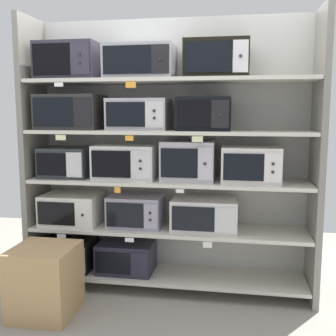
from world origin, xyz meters
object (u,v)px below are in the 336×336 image
shipping_carton (45,281)px  microwave_6 (126,162)px  microwave_0 (70,252)px  microwave_9 (71,112)px  microwave_10 (139,114)px  microwave_12 (69,61)px  microwave_11 (204,114)px  microwave_2 (73,208)px  microwave_13 (140,62)px  microwave_7 (188,161)px  microwave_8 (251,164)px  microwave_1 (126,257)px  microwave_4 (205,214)px  microwave_3 (136,211)px  microwave_5 (67,162)px  microwave_14 (217,59)px

shipping_carton → microwave_6: bearing=51.8°
microwave_0 → microwave_9: microwave_9 is taller
microwave_10 → microwave_12: 0.77m
microwave_9 → shipping_carton: microwave_9 is taller
microwave_6 → microwave_11: size_ratio=1.23×
microwave_0 → microwave_12: microwave_12 is taller
microwave_2 → microwave_9: 0.87m
microwave_13 → microwave_12: bearing=-180.0°
microwave_7 → microwave_12: size_ratio=0.84×
microwave_12 → microwave_8: bearing=0.0°
microwave_8 → microwave_11: bearing=-180.0°
microwave_1 → microwave_4: (0.71, -0.00, 0.43)m
microwave_0 → microwave_3: size_ratio=0.94×
microwave_2 → microwave_9: bearing=-0.7°
microwave_10 → microwave_1: bearing=179.9°
microwave_6 → microwave_0: bearing=-180.0°
microwave_4 → microwave_8: 0.58m
microwave_5 → microwave_8: bearing=-0.0°
microwave_8 → microwave_14: (-0.30, -0.00, 0.86)m
microwave_6 → microwave_14: bearing=-0.0°
microwave_3 → microwave_12: bearing=-180.0°
microwave_2 → microwave_6: 0.67m
shipping_carton → microwave_12: bearing=90.9°
microwave_3 → microwave_9: bearing=-180.0°
microwave_3 → microwave_10: size_ratio=0.91×
microwave_12 → microwave_13: bearing=0.0°
microwave_0 → microwave_3: 0.76m
microwave_0 → microwave_10: bearing=0.0°
microwave_0 → shipping_carton: shipping_carton is taller
microwave_7 → microwave_10: bearing=-180.0°
microwave_4 → microwave_11: (-0.02, -0.00, 0.86)m
microwave_0 → microwave_2: (0.04, 0.00, 0.42)m
microwave_0 → microwave_11: 1.77m
microwave_14 → microwave_1: bearing=180.0°
microwave_3 → microwave_5: bearing=180.0°
microwave_13 → microwave_11: bearing=0.0°
microwave_2 → microwave_11: size_ratio=1.18×
microwave_9 → microwave_13: microwave_13 is taller
microwave_6 → microwave_5: bearing=180.0°
microwave_11 → microwave_12: bearing=-180.0°
microwave_1 → shipping_carton: size_ratio=0.91×
microwave_7 → microwave_13: 0.92m
microwave_4 → microwave_5: bearing=180.0°
microwave_10 → microwave_9: bearing=-180.0°
microwave_7 → microwave_12: microwave_12 is taller
microwave_3 → microwave_8: microwave_8 is taller
microwave_5 → microwave_11: bearing=-0.0°
microwave_6 → microwave_11: microwave_11 is taller
microwave_2 → microwave_3: (0.59, -0.00, 0.00)m
microwave_1 → shipping_carton: shipping_carton is taller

